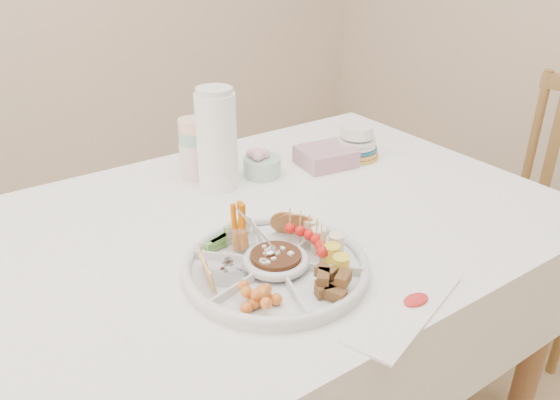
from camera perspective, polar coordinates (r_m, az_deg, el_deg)
dining_table at (r=1.56m, az=-2.14°, el=-14.40°), size 1.52×1.02×0.76m
chair at (r=2.13m, az=26.35°, el=-1.99°), size 0.47×0.47×0.95m
party_tray at (r=1.13m, az=-0.44°, el=-6.64°), size 0.46×0.46×0.04m
bean_dip at (r=1.13m, az=-0.44°, el=-6.32°), size 0.13×0.13×0.04m
tortillas at (r=1.23m, az=0.75°, el=-2.51°), size 0.11×0.11×0.06m
carrot_cucumber at (r=1.19m, az=-5.16°, el=-2.66°), size 0.15×0.15×0.11m
pita_raisins at (r=1.09m, az=-6.96°, el=-6.88°), size 0.13×0.13×0.06m
cherries at (r=1.02m, az=-1.90°, el=-9.97°), size 0.12×0.12×0.04m
granola_chunks at (r=1.06m, az=4.91°, el=-8.56°), size 0.13×0.13×0.05m
banana_tomato at (r=1.15m, az=5.70°, el=-3.93°), size 0.13×0.13×0.09m
cup_stack at (r=1.54m, az=-9.08°, el=6.28°), size 0.10×0.10×0.23m
thermos at (r=1.46m, az=-6.63°, el=6.47°), size 0.12×0.12×0.28m
flower_bowl at (r=1.56m, az=-1.89°, el=3.98°), size 0.13×0.13×0.08m
napkin_stack at (r=1.64m, az=4.81°, el=4.56°), size 0.17×0.15×0.05m
plate_stack at (r=1.70m, az=7.97°, el=5.90°), size 0.16×0.16×0.09m
placemat at (r=1.07m, az=12.87°, el=-10.95°), size 0.32×0.19×0.01m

